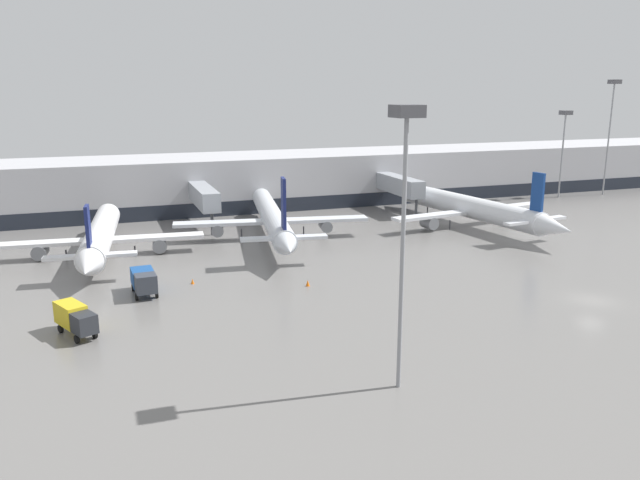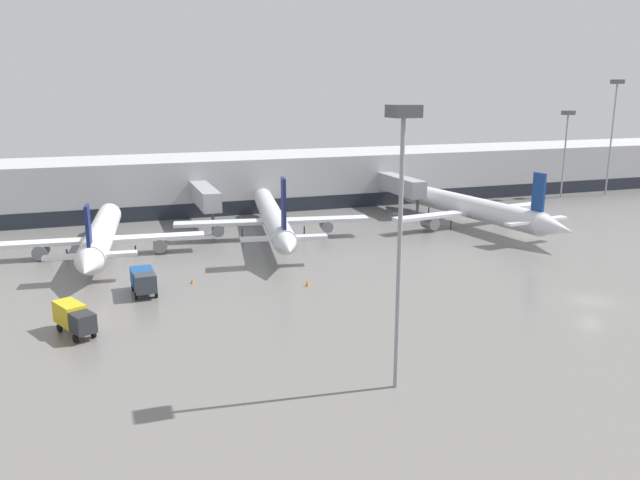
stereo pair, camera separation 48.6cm
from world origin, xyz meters
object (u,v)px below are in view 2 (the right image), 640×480
parked_jet_2 (471,208)px  traffic_cone_1 (192,281)px  apron_light_mast_0 (567,128)px  parked_jet_1 (273,217)px  service_truck_2 (74,317)px  apron_light_mast_2 (402,171)px  service_truck_0 (144,280)px  apron_light_mast_1 (615,107)px  parked_jet_0 (101,236)px  traffic_cone_0 (307,283)px

parked_jet_2 → traffic_cone_1: bearing=101.2°
traffic_cone_1 → apron_light_mast_0: 81.93m
parked_jet_1 → traffic_cone_1: (-13.60, -17.04, -2.74)m
parked_jet_1 → parked_jet_2: 30.64m
parked_jet_1 → service_truck_2: bearing=147.9°
traffic_cone_1 → apron_light_mast_0: bearing=22.8°
service_truck_2 → apron_light_mast_2: apron_light_mast_2 is taller
service_truck_0 → traffic_cone_1: bearing=107.1°
apron_light_mast_2 → parked_jet_2: bearing=52.1°
parked_jet_1 → apron_light_mast_1: size_ratio=1.77×
parked_jet_0 → traffic_cone_0: size_ratio=52.75×
apron_light_mast_1 → apron_light_mast_2: apron_light_mast_1 is taller
parked_jet_2 → traffic_cone_0: bearing=113.7°
traffic_cone_1 → apron_light_mast_2: 33.87m
parked_jet_2 → service_truck_2: 61.49m
service_truck_2 → parked_jet_1: bearing=113.5°
parked_jet_1 → service_truck_0: 26.61m
apron_light_mast_1 → apron_light_mast_2: size_ratio=1.14×
parked_jet_0 → parked_jet_2: bearing=-84.4°
parked_jet_0 → parked_jet_1: parked_jet_1 is taller
service_truck_2 → apron_light_mast_2: bearing=25.5°
service_truck_2 → apron_light_mast_0: apron_light_mast_0 is taller
parked_jet_1 → apron_light_mast_0: size_ratio=2.38×
parked_jet_0 → parked_jet_2: 53.11m
service_truck_0 → apron_light_mast_2: apron_light_mast_2 is taller
parked_jet_0 → apron_light_mast_1: (94.02, 15.68, 14.38)m
apron_light_mast_0 → apron_light_mast_2: apron_light_mast_2 is taller
service_truck_2 → traffic_cone_0: (22.76, 6.09, -1.23)m
parked_jet_1 → traffic_cone_0: parked_jet_1 is taller
service_truck_2 → parked_jet_0: bearing=149.8°
apron_light_mast_1 → parked_jet_2: bearing=-158.9°
parked_jet_1 → apron_light_mast_0: apron_light_mast_0 is taller
parked_jet_1 → parked_jet_2: (30.59, -1.81, -0.22)m
parked_jet_2 → apron_light_mast_0: (30.42, 16.09, 10.31)m
parked_jet_2 → apron_light_mast_2: apron_light_mast_2 is taller
traffic_cone_0 → service_truck_2: bearing=-165.0°
parked_jet_1 → service_truck_2: parked_jet_1 is taller
service_truck_2 → apron_light_mast_2: size_ratio=0.28×
apron_light_mast_1 → service_truck_2: bearing=-156.5°
parked_jet_0 → traffic_cone_0: 28.73m
parked_jet_1 → traffic_cone_0: (-2.24, -21.95, -2.70)m
parked_jet_0 → apron_light_mast_0: bearing=-73.5°
apron_light_mast_1 → apron_light_mast_2: 96.02m
apron_light_mast_0 → apron_light_mast_2: size_ratio=0.85×
traffic_cone_0 → apron_light_mast_2: size_ratio=0.03×
service_truck_0 → service_truck_2: size_ratio=0.96×
parked_jet_0 → service_truck_2: 26.45m
service_truck_2 → apron_light_mast_1: (96.50, 41.99, 15.40)m
traffic_cone_0 → apron_light_mast_2: bearing=-93.4°
parked_jet_0 → service_truck_0: parked_jet_0 is taller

